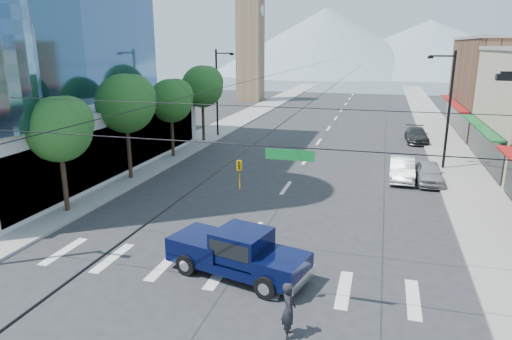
# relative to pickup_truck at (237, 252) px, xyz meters

# --- Properties ---
(ground) EXTENTS (160.00, 160.00, 0.00)m
(ground) POSITION_rel_pickup_truck_xyz_m (-0.55, -1.53, -1.07)
(ground) COLOR #28282B
(ground) RESTS_ON ground
(sidewalk_left) EXTENTS (4.00, 120.00, 0.15)m
(sidewalk_left) POSITION_rel_pickup_truck_xyz_m (-12.55, 38.47, -1.00)
(sidewalk_left) COLOR gray
(sidewalk_left) RESTS_ON ground
(sidewalk_right) EXTENTS (4.00, 120.00, 0.15)m
(sidewalk_right) POSITION_rel_pickup_truck_xyz_m (11.45, 38.47, -1.00)
(sidewalk_right) COLOR gray
(sidewalk_right) RESTS_ON ground
(clock_tower) EXTENTS (4.80, 4.80, 20.40)m
(clock_tower) POSITION_rel_pickup_truck_xyz_m (-17.05, 60.47, 9.57)
(clock_tower) COLOR #8C6B4C
(clock_tower) RESTS_ON ground
(mountain_left) EXTENTS (80.00, 80.00, 22.00)m
(mountain_left) POSITION_rel_pickup_truck_xyz_m (-15.55, 148.47, 9.93)
(mountain_left) COLOR gray
(mountain_left) RESTS_ON ground
(mountain_right) EXTENTS (90.00, 90.00, 18.00)m
(mountain_right) POSITION_rel_pickup_truck_xyz_m (19.45, 158.47, 7.93)
(mountain_right) COLOR gray
(mountain_right) RESTS_ON ground
(tree_near) EXTENTS (3.65, 3.64, 6.71)m
(tree_near) POSITION_rel_pickup_truck_xyz_m (-11.62, 4.57, 3.92)
(tree_near) COLOR black
(tree_near) RESTS_ON ground
(tree_midnear) EXTENTS (4.09, 4.09, 7.52)m
(tree_midnear) POSITION_rel_pickup_truck_xyz_m (-11.62, 11.57, 4.52)
(tree_midnear) COLOR black
(tree_midnear) RESTS_ON ground
(tree_midfar) EXTENTS (3.65, 3.64, 6.71)m
(tree_midfar) POSITION_rel_pickup_truck_xyz_m (-11.62, 18.57, 3.92)
(tree_midfar) COLOR black
(tree_midfar) RESTS_ON ground
(tree_far) EXTENTS (4.09, 4.09, 7.52)m
(tree_far) POSITION_rel_pickup_truck_xyz_m (-11.62, 25.57, 4.52)
(tree_far) COLOR black
(tree_far) RESTS_ON ground
(signal_rig) EXTENTS (21.80, 0.20, 9.00)m
(signal_rig) POSITION_rel_pickup_truck_xyz_m (-0.36, -2.53, 3.57)
(signal_rig) COLOR black
(signal_rig) RESTS_ON ground
(lamp_pole_nw) EXTENTS (2.00, 0.25, 9.00)m
(lamp_pole_nw) POSITION_rel_pickup_truck_xyz_m (-11.22, 28.47, 3.87)
(lamp_pole_nw) COLOR black
(lamp_pole_nw) RESTS_ON ground
(lamp_pole_ne) EXTENTS (2.00, 0.25, 9.00)m
(lamp_pole_ne) POSITION_rel_pickup_truck_xyz_m (10.11, 20.47, 3.87)
(lamp_pole_ne) COLOR black
(lamp_pole_ne) RESTS_ON ground
(pickup_truck) EXTENTS (6.41, 3.57, 2.06)m
(pickup_truck) POSITION_rel_pickup_truck_xyz_m (0.00, 0.00, 0.00)
(pickup_truck) COLOR #070D34
(pickup_truck) RESTS_ON ground
(pedestrian) EXTENTS (0.66, 0.82, 1.94)m
(pedestrian) POSITION_rel_pickup_truck_xyz_m (2.91, -3.53, -0.10)
(pedestrian) COLOR black
(pedestrian) RESTS_ON ground
(parked_car_near) EXTENTS (1.93, 4.47, 1.50)m
(parked_car_near) POSITION_rel_pickup_truck_xyz_m (8.85, 16.27, -0.32)
(parked_car_near) COLOR #A1A1A6
(parked_car_near) RESTS_ON ground
(parked_car_mid) EXTENTS (1.75, 4.83, 1.58)m
(parked_car_mid) POSITION_rel_pickup_truck_xyz_m (7.05, 16.68, -0.28)
(parked_car_mid) COLOR silver
(parked_car_mid) RESTS_ON ground
(parked_car_far) EXTENTS (2.25, 5.09, 1.45)m
(parked_car_far) POSITION_rel_pickup_truck_xyz_m (8.85, 30.84, -0.35)
(parked_car_far) COLOR #28282A
(parked_car_far) RESTS_ON ground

